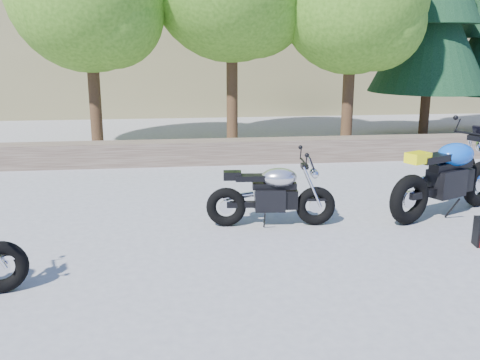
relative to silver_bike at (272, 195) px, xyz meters
name	(u,v)px	position (x,y,z in m)	size (l,w,h in m)	color
ground	(233,263)	(-0.69, -1.28, -0.45)	(90.00, 90.00, 0.00)	gray
stone_wall	(206,152)	(-0.69, 4.22, -0.20)	(22.00, 0.55, 0.50)	#4F4035
tree_decid_right	(358,1)	(3.02, 5.65, 3.05)	(3.54, 3.54, 5.41)	#382314
silver_bike	(272,195)	(0.00, 0.00, 0.00)	(1.83, 0.58, 0.92)	black
blue_bike	(448,177)	(2.69, 0.19, 0.13)	(2.21, 1.19, 1.19)	black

